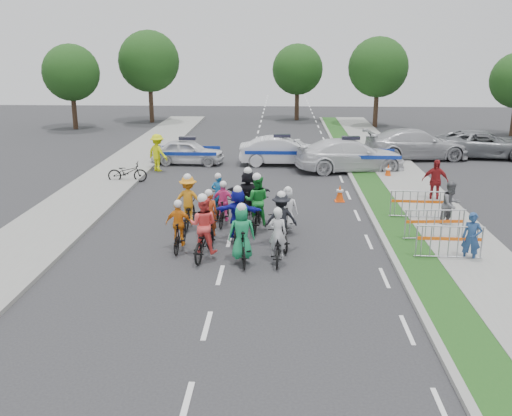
{
  "coord_description": "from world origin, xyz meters",
  "views": [
    {
      "loc": [
        1.66,
        -14.87,
        6.3
      ],
      "look_at": [
        0.88,
        3.06,
        1.1
      ],
      "focal_mm": 40.0,
      "sensor_mm": 36.0,
      "label": 1
    }
  ],
  "objects_px": {
    "barrier_2": "(417,206)",
    "rider_2": "(204,234)",
    "tree_4": "(298,70)",
    "rider_3": "(179,231)",
    "rider_1": "(242,240)",
    "police_car_0": "(188,152)",
    "rider_12": "(219,202)",
    "parked_bike": "(127,172)",
    "rider_10": "(189,206)",
    "cone_0": "(340,193)",
    "spectator_0": "(472,238)",
    "rider_11": "(248,198)",
    "civilian_suv": "(484,144)",
    "rider_9": "(224,208)",
    "rider_8": "(257,208)",
    "rider_7": "(288,214)",
    "spectator_2": "(435,181)",
    "barrier_1": "(434,226)",
    "tree_0": "(71,73)",
    "tree_1": "(378,67)",
    "tree_3": "(149,61)",
    "civilian_sedan": "(416,144)",
    "police_car_1": "(282,151)",
    "marshal_hiviz": "(158,153)",
    "rider_4": "(281,225)",
    "barrier_0": "(449,244)",
    "rider_0": "(277,244)",
    "cone_1": "(388,171)",
    "spectator_1": "(451,205)",
    "rider_6": "(210,223)"
  },
  "relations": [
    {
      "from": "police_car_0",
      "to": "police_car_1",
      "type": "bearing_deg",
      "value": -85.86
    },
    {
      "from": "tree_4",
      "to": "rider_3",
      "type": "bearing_deg",
      "value": -97.94
    },
    {
      "from": "civilian_suv",
      "to": "barrier_2",
      "type": "xyz_separation_m",
      "value": [
        -6.55,
        -12.36,
        -0.2
      ]
    },
    {
      "from": "tree_4",
      "to": "rider_12",
      "type": "bearing_deg",
      "value": -97.34
    },
    {
      "from": "rider_10",
      "to": "cone_0",
      "type": "bearing_deg",
      "value": -146.64
    },
    {
      "from": "rider_2",
      "to": "rider_1",
      "type": "bearing_deg",
      "value": 168.01
    },
    {
      "from": "rider_7",
      "to": "rider_8",
      "type": "relative_size",
      "value": 0.81
    },
    {
      "from": "rider_4",
      "to": "barrier_1",
      "type": "height_order",
      "value": "rider_4"
    },
    {
      "from": "rider_11",
      "to": "rider_1",
      "type": "bearing_deg",
      "value": 93.84
    },
    {
      "from": "tree_0",
      "to": "parked_bike",
      "type": "bearing_deg",
      "value": -63.5
    },
    {
      "from": "marshal_hiviz",
      "to": "cone_1",
      "type": "relative_size",
      "value": 2.71
    },
    {
      "from": "rider_2",
      "to": "spectator_0",
      "type": "xyz_separation_m",
      "value": [
        7.97,
        -0.08,
        0.02
      ]
    },
    {
      "from": "rider_9",
      "to": "spectator_0",
      "type": "distance_m",
      "value": 8.34
    },
    {
      "from": "rider_4",
      "to": "spectator_1",
      "type": "xyz_separation_m",
      "value": [
        5.98,
        2.33,
        0.1
      ]
    },
    {
      "from": "rider_8",
      "to": "rider_0",
      "type": "bearing_deg",
      "value": 108.15
    },
    {
      "from": "police_car_0",
      "to": "marshal_hiviz",
      "type": "relative_size",
      "value": 2.05
    },
    {
      "from": "rider_8",
      "to": "rider_9",
      "type": "relative_size",
      "value": 1.24
    },
    {
      "from": "spectator_1",
      "to": "marshal_hiviz",
      "type": "bearing_deg",
      "value": 114.04
    },
    {
      "from": "rider_1",
      "to": "police_car_0",
      "type": "relative_size",
      "value": 0.49
    },
    {
      "from": "spectator_0",
      "to": "parked_bike",
      "type": "bearing_deg",
      "value": 163.17
    },
    {
      "from": "rider_7",
      "to": "rider_12",
      "type": "relative_size",
      "value": 0.98
    },
    {
      "from": "rider_9",
      "to": "tree_3",
      "type": "relative_size",
      "value": 0.23
    },
    {
      "from": "police_car_1",
      "to": "barrier_0",
      "type": "height_order",
      "value": "police_car_1"
    },
    {
      "from": "rider_3",
      "to": "tree_0",
      "type": "height_order",
      "value": "tree_0"
    },
    {
      "from": "rider_6",
      "to": "tree_4",
      "type": "relative_size",
      "value": 0.28
    },
    {
      "from": "barrier_0",
      "to": "tree_1",
      "type": "xyz_separation_m",
      "value": [
        2.3,
        28.65,
        3.98
      ]
    },
    {
      "from": "barrier_2",
      "to": "rider_7",
      "type": "bearing_deg",
      "value": -161.06
    },
    {
      "from": "spectator_0",
      "to": "rider_10",
      "type": "bearing_deg",
      "value": -178.9
    },
    {
      "from": "barrier_2",
      "to": "rider_2",
      "type": "bearing_deg",
      "value": -150.69
    },
    {
      "from": "rider_2",
      "to": "cone_1",
      "type": "height_order",
      "value": "rider_2"
    },
    {
      "from": "rider_3",
      "to": "tree_0",
      "type": "bearing_deg",
      "value": -61.15
    },
    {
      "from": "rider_11",
      "to": "marshal_hiviz",
      "type": "distance_m",
      "value": 9.69
    },
    {
      "from": "rider_2",
      "to": "barrier_2",
      "type": "xyz_separation_m",
      "value": [
        7.33,
        4.12,
        -0.19
      ]
    },
    {
      "from": "tree_4",
      "to": "police_car_0",
      "type": "bearing_deg",
      "value": -108.74
    },
    {
      "from": "rider_12",
      "to": "parked_bike",
      "type": "relative_size",
      "value": 0.93
    },
    {
      "from": "police_car_0",
      "to": "spectator_2",
      "type": "xyz_separation_m",
      "value": [
        11.32,
        -7.27,
        0.23
      ]
    },
    {
      "from": "civilian_sedan",
      "to": "barrier_1",
      "type": "xyz_separation_m",
      "value": [
        -2.58,
        -14.18,
        -0.28
      ]
    },
    {
      "from": "rider_0",
      "to": "tree_4",
      "type": "xyz_separation_m",
      "value": [
        1.4,
        32.92,
        3.61
      ]
    },
    {
      "from": "rider_11",
      "to": "civilian_suv",
      "type": "relative_size",
      "value": 0.37
    },
    {
      "from": "police_car_1",
      "to": "rider_10",
      "type": "bearing_deg",
      "value": 161.92
    },
    {
      "from": "barrier_1",
      "to": "police_car_1",
      "type": "bearing_deg",
      "value": 112.06
    },
    {
      "from": "barrier_1",
      "to": "tree_0",
      "type": "distance_m",
      "value": 32.62
    },
    {
      "from": "rider_7",
      "to": "spectator_2",
      "type": "height_order",
      "value": "spectator_2"
    },
    {
      "from": "rider_4",
      "to": "barrier_0",
      "type": "xyz_separation_m",
      "value": [
        5.0,
        -1.03,
        -0.17
      ]
    },
    {
      "from": "rider_10",
      "to": "police_car_1",
      "type": "xyz_separation_m",
      "value": [
        3.29,
        10.94,
        -0.01
      ]
    },
    {
      "from": "police_car_0",
      "to": "tree_1",
      "type": "relative_size",
      "value": 0.57
    },
    {
      "from": "rider_0",
      "to": "rider_1",
      "type": "distance_m",
      "value": 1.07
    },
    {
      "from": "police_car_1",
      "to": "rider_1",
      "type": "bearing_deg",
      "value": 174.0
    },
    {
      "from": "rider_10",
      "to": "police_car_0",
      "type": "distance_m",
      "value": 11.07
    },
    {
      "from": "tree_3",
      "to": "police_car_0",
      "type": "bearing_deg",
      "value": -71.27
    }
  ]
}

